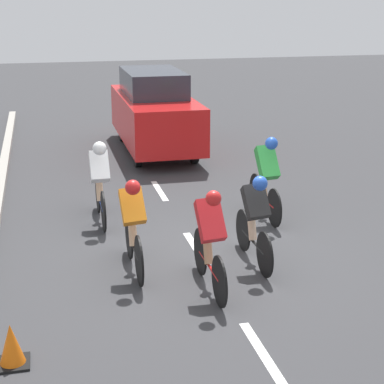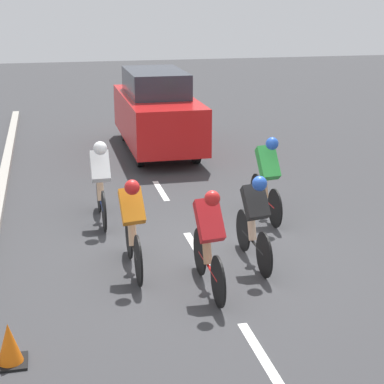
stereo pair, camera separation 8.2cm
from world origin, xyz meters
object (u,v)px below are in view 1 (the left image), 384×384
at_px(cyclist_orange, 133,223).
at_px(support_car, 155,111).
at_px(cyclist_red, 210,238).
at_px(traffic_cone, 11,345).
at_px(cyclist_black, 255,217).
at_px(cyclist_white, 100,179).
at_px(cyclist_green, 267,175).

xyz_separation_m(cyclist_orange, support_car, (-1.63, -7.36, 0.27)).
xyz_separation_m(cyclist_red, traffic_cone, (2.57, 1.26, -0.55)).
bearing_deg(cyclist_black, cyclist_red, 39.38).
xyz_separation_m(cyclist_red, support_car, (-0.72, -8.21, 0.25)).
relative_size(cyclist_black, cyclist_orange, 0.98).
height_order(cyclist_white, traffic_cone, cyclist_white).
distance_m(cyclist_white, traffic_cone, 4.60).
xyz_separation_m(cyclist_black, support_car, (0.16, -7.49, 0.27)).
bearing_deg(traffic_cone, cyclist_green, -137.98).
height_order(cyclist_black, cyclist_orange, cyclist_orange).
bearing_deg(support_car, traffic_cone, 70.86).
xyz_separation_m(cyclist_green, support_car, (1.01, -5.59, 0.21)).
xyz_separation_m(cyclist_black, traffic_cone, (3.45, 1.98, -0.52)).
bearing_deg(cyclist_red, cyclist_green, -123.48).
xyz_separation_m(cyclist_red, cyclist_white, (1.17, -3.09, 0.02)).
bearing_deg(cyclist_green, cyclist_white, -9.34).
xyz_separation_m(cyclist_orange, cyclist_white, (0.26, -2.24, 0.04)).
bearing_deg(cyclist_black, cyclist_orange, -4.04).
height_order(cyclist_red, cyclist_orange, cyclist_red).
bearing_deg(cyclist_black, cyclist_green, -114.23).
height_order(cyclist_green, traffic_cone, cyclist_green).
height_order(support_car, traffic_cone, support_car).
relative_size(cyclist_white, traffic_cone, 3.55).
relative_size(support_car, traffic_cone, 9.22).
xyz_separation_m(cyclist_orange, traffic_cone, (1.66, 2.10, -0.52)).
xyz_separation_m(cyclist_red, cyclist_green, (-1.73, -2.61, 0.03)).
relative_size(cyclist_orange, cyclist_white, 0.99).
relative_size(cyclist_black, support_car, 0.37).
xyz_separation_m(cyclist_orange, cyclist_green, (-2.64, -1.77, 0.06)).
relative_size(cyclist_red, support_car, 0.38).
height_order(cyclist_white, support_car, support_car).
relative_size(cyclist_red, cyclist_orange, 1.00).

